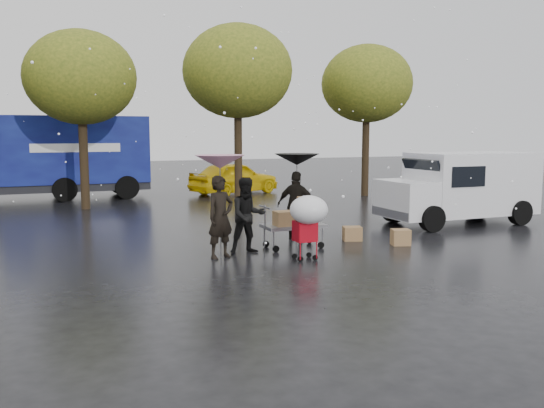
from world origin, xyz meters
name	(u,v)px	position (x,y,z in m)	size (l,w,h in m)	color
ground	(277,253)	(0.00, 0.00, 0.00)	(90.00, 90.00, 0.00)	black
person_pink	(221,217)	(-1.35, 0.06, 0.93)	(0.68, 0.45, 1.87)	black
person_middle	(248,215)	(-0.60, 0.32, 0.89)	(0.87, 0.68, 1.79)	black
person_black	(297,205)	(1.20, 1.49, 0.91)	(1.06, 0.44, 1.81)	black
umbrella_pink	(220,162)	(-1.35, 0.06, 2.18)	(1.12, 1.12, 2.33)	#4C4C4C
umbrella_black	(297,160)	(1.20, 1.49, 2.12)	(1.19, 1.19, 2.27)	#4C4C4C
vendor_cart	(297,219)	(0.72, 0.45, 0.73)	(1.52, 0.80, 1.27)	slate
shopping_cart	(308,213)	(0.33, -1.00, 1.06)	(0.84, 0.84, 1.46)	#B70A18
white_van	(461,186)	(7.06, 1.99, 1.16)	(4.91, 2.18, 2.20)	white
blue_truck	(54,158)	(-4.44, 13.78, 1.76)	(8.30, 2.60, 3.50)	#0B0C5C
box_ground_near	(401,237)	(3.29, -0.25, 0.20)	(0.44, 0.36, 0.40)	olive
box_ground_far	(352,234)	(2.47, 0.76, 0.18)	(0.47, 0.37, 0.37)	olive
yellow_taxi	(234,178)	(3.29, 12.87, 0.74)	(1.76, 4.37, 1.49)	yellow
tree_row	(164,74)	(-0.47, 10.00, 5.02)	(21.60, 4.40, 7.12)	black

